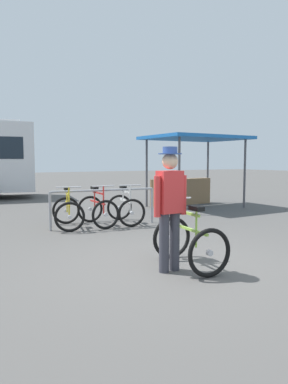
% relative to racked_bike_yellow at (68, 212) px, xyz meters
% --- Properties ---
extents(ground_plane, '(80.00, 80.00, 0.00)m').
position_rel_racked_bike_yellow_xyz_m(ground_plane, '(0.48, -3.65, -0.37)').
color(ground_plane, '#514F4C').
extents(bike_rack_rail, '(2.50, 0.28, 0.88)m').
position_rel_racked_bike_yellow_xyz_m(bike_rack_rail, '(0.79, -0.25, 0.27)').
color(bike_rack_rail, '#99999E').
rests_on(bike_rack_rail, ground).
extents(racked_bike_yellow, '(0.89, 1.23, 0.98)m').
position_rel_racked_bike_yellow_xyz_m(racked_bike_yellow, '(0.00, 0.00, 0.00)').
color(racked_bike_yellow, black).
rests_on(racked_bike_yellow, ground).
extents(racked_bike_red, '(0.68, 1.10, 0.97)m').
position_rel_racked_bike_yellow_xyz_m(racked_bike_red, '(0.70, -0.06, 0.00)').
color(racked_bike_red, black).
rests_on(racked_bike_red, ground).
extents(racked_bike_white, '(0.83, 1.21, 0.98)m').
position_rel_racked_bike_yellow_xyz_m(racked_bike_white, '(1.39, -0.13, -0.00)').
color(racked_bike_white, black).
rests_on(racked_bike_white, ground).
extents(featured_bicycle, '(0.75, 1.20, 0.97)m').
position_rel_racked_bike_yellow_xyz_m(featured_bicycle, '(0.64, -3.67, 0.08)').
color(featured_bicycle, black).
rests_on(featured_bicycle, ground).
extents(person_with_featured_bike, '(0.53, 0.32, 1.72)m').
position_rel_racked_bike_yellow_xyz_m(person_with_featured_bike, '(0.28, -3.78, 0.58)').
color(person_with_featured_bike, '#383842').
rests_on(person_with_featured_bike, ground).
extents(market_stall, '(3.15, 2.37, 2.30)m').
position_rel_racked_bike_yellow_xyz_m(market_stall, '(4.69, 1.78, 1.03)').
color(market_stall, '#4C4C51').
rests_on(market_stall, ground).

